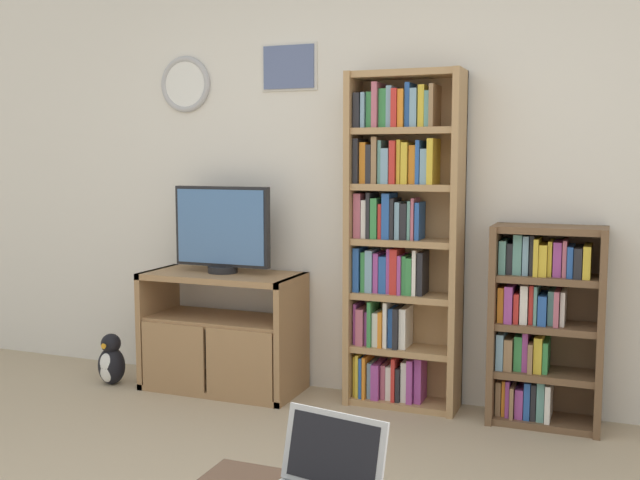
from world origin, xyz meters
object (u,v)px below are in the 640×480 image
(tv_stand, at_px, (221,332))
(penguin_figurine, at_px, (111,361))
(bookshelf_tall, at_px, (398,240))
(television, at_px, (222,230))
(bookshelf_short, at_px, (541,323))

(tv_stand, bearing_deg, penguin_figurine, -166.94)
(bookshelf_tall, height_order, penguin_figurine, bookshelf_tall)
(television, height_order, bookshelf_tall, bookshelf_tall)
(tv_stand, xyz_separation_m, bookshelf_tall, (1.06, 0.14, 0.59))
(tv_stand, height_order, penguin_figurine, tv_stand)
(tv_stand, xyz_separation_m, penguin_figurine, (-0.69, -0.16, -0.21))
(tv_stand, height_order, bookshelf_tall, bookshelf_tall)
(tv_stand, distance_m, bookshelf_short, 1.85)
(tv_stand, height_order, bookshelf_short, bookshelf_short)
(tv_stand, height_order, television, television)
(television, bearing_deg, bookshelf_short, 2.59)
(tv_stand, relative_size, penguin_figurine, 2.98)
(bookshelf_short, bearing_deg, television, -177.41)
(bookshelf_tall, xyz_separation_m, bookshelf_short, (0.78, -0.02, -0.40))
(bookshelf_tall, bearing_deg, bookshelf_short, -1.29)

